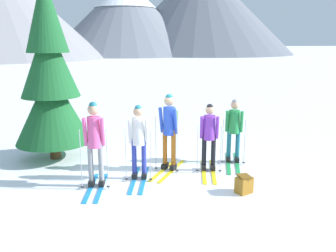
{
  "coord_description": "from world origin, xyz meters",
  "views": [
    {
      "loc": [
        -1.88,
        -7.75,
        3.05
      ],
      "look_at": [
        0.17,
        0.46,
        1.05
      ],
      "focal_mm": 38.57,
      "sensor_mm": 36.0,
      "label": 1
    }
  ],
  "objects_px": {
    "skier_in_green": "(234,128)",
    "pine_tree_near": "(50,78)",
    "skier_in_white": "(139,139)",
    "skier_in_blue": "(169,127)",
    "skier_in_purple": "(209,134)",
    "skier_in_pink": "(95,139)",
    "backpack_on_snow_front": "(244,184)"
  },
  "relations": [
    {
      "from": "skier_in_green",
      "to": "pine_tree_near",
      "type": "relative_size",
      "value": 0.37
    },
    {
      "from": "skier_in_white",
      "to": "skier_in_blue",
      "type": "bearing_deg",
      "value": 28.52
    },
    {
      "from": "skier_in_purple",
      "to": "skier_in_white",
      "type": "bearing_deg",
      "value": -174.7
    },
    {
      "from": "skier_in_pink",
      "to": "skier_in_white",
      "type": "bearing_deg",
      "value": 10.75
    },
    {
      "from": "skier_in_pink",
      "to": "backpack_on_snow_front",
      "type": "bearing_deg",
      "value": -20.84
    },
    {
      "from": "pine_tree_near",
      "to": "backpack_on_snow_front",
      "type": "xyz_separation_m",
      "value": [
        3.87,
        -3.31,
        -1.95
      ]
    },
    {
      "from": "skier_in_pink",
      "to": "skier_in_blue",
      "type": "height_order",
      "value": "skier_in_blue"
    },
    {
      "from": "backpack_on_snow_front",
      "to": "skier_in_pink",
      "type": "bearing_deg",
      "value": 159.16
    },
    {
      "from": "pine_tree_near",
      "to": "backpack_on_snow_front",
      "type": "bearing_deg",
      "value": -40.52
    },
    {
      "from": "skier_in_purple",
      "to": "skier_in_green",
      "type": "distance_m",
      "value": 0.92
    },
    {
      "from": "pine_tree_near",
      "to": "backpack_on_snow_front",
      "type": "relative_size",
      "value": 12.2
    },
    {
      "from": "skier_in_white",
      "to": "pine_tree_near",
      "type": "height_order",
      "value": "pine_tree_near"
    },
    {
      "from": "skier_in_pink",
      "to": "skier_in_purple",
      "type": "bearing_deg",
      "value": 7.27
    },
    {
      "from": "backpack_on_snow_front",
      "to": "skier_in_purple",
      "type": "bearing_deg",
      "value": 99.41
    },
    {
      "from": "backpack_on_snow_front",
      "to": "pine_tree_near",
      "type": "bearing_deg",
      "value": 139.48
    },
    {
      "from": "skier_in_purple",
      "to": "pine_tree_near",
      "type": "bearing_deg",
      "value": 152.89
    },
    {
      "from": "skier_in_green",
      "to": "backpack_on_snow_front",
      "type": "distance_m",
      "value": 2.09
    },
    {
      "from": "skier_in_purple",
      "to": "skier_in_green",
      "type": "relative_size",
      "value": 0.96
    },
    {
      "from": "skier_in_white",
      "to": "skier_in_blue",
      "type": "xyz_separation_m",
      "value": [
        0.81,
        0.44,
        0.13
      ]
    },
    {
      "from": "skier_in_green",
      "to": "backpack_on_snow_front",
      "type": "relative_size",
      "value": 4.46
    },
    {
      "from": "skier_in_green",
      "to": "pine_tree_near",
      "type": "bearing_deg",
      "value": 162.13
    },
    {
      "from": "skier_in_pink",
      "to": "skier_in_purple",
      "type": "height_order",
      "value": "skier_in_pink"
    },
    {
      "from": "skier_in_green",
      "to": "skier_in_purple",
      "type": "bearing_deg",
      "value": -152.77
    },
    {
      "from": "skier_in_pink",
      "to": "skier_in_green",
      "type": "xyz_separation_m",
      "value": [
        3.5,
        0.76,
        -0.14
      ]
    },
    {
      "from": "skier_in_white",
      "to": "skier_in_green",
      "type": "distance_m",
      "value": 2.6
    },
    {
      "from": "skier_in_white",
      "to": "backpack_on_snow_front",
      "type": "bearing_deg",
      "value": -33.45
    },
    {
      "from": "skier_in_blue",
      "to": "pine_tree_near",
      "type": "distance_m",
      "value": 3.33
    },
    {
      "from": "skier_in_purple",
      "to": "backpack_on_snow_front",
      "type": "bearing_deg",
      "value": -80.59
    },
    {
      "from": "skier_in_pink",
      "to": "backpack_on_snow_front",
      "type": "distance_m",
      "value": 3.24
    },
    {
      "from": "skier_in_purple",
      "to": "skier_in_green",
      "type": "bearing_deg",
      "value": 27.23
    },
    {
      "from": "skier_in_white",
      "to": "skier_in_blue",
      "type": "height_order",
      "value": "skier_in_blue"
    },
    {
      "from": "skier_in_blue",
      "to": "pine_tree_near",
      "type": "bearing_deg",
      "value": 150.0
    }
  ]
}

